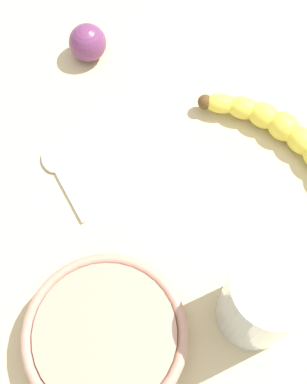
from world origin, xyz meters
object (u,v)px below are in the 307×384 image
banana (279,131)px  ceramic_bowl (106,336)px  plum_fruit (88,43)px  teaspoon (54,165)px  smoothie_glass (262,302)px

banana → ceramic_bowl: ceramic_bowl is taller
banana → plum_fruit: bearing=11.4°
banana → teaspoon: size_ratio=1.60×
ceramic_bowl → teaspoon: (6.96, -21.49, -2.05)cm
ceramic_bowl → teaspoon: ceramic_bowl is taller
plum_fruit → teaspoon: bearing=77.0°
smoothie_glass → teaspoon: size_ratio=1.16×
smoothie_glass → teaspoon: smoothie_glass is taller
banana → smoothie_glass: size_ratio=1.38×
plum_fruit → teaspoon: plum_fruit is taller
plum_fruit → ceramic_bowl: bearing=94.2°
plum_fruit → smoothie_glass: bearing=117.4°
smoothie_glass → teaspoon: bearing=-39.6°
banana → ceramic_bowl: size_ratio=0.97×
plum_fruit → teaspoon: (4.08, 17.58, -2.18)cm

